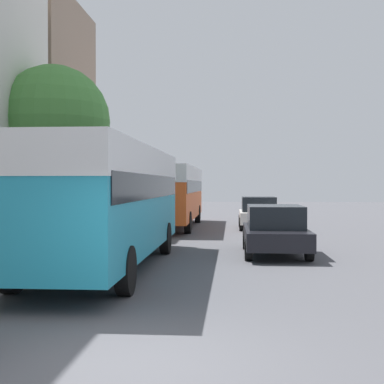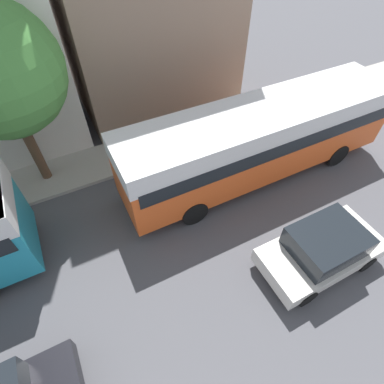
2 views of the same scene
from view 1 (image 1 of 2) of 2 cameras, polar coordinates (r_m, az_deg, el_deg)
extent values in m
plane|color=#515156|center=(7.05, -7.88, -17.58)|extent=(120.00, 120.00, 0.00)
cube|color=gray|center=(28.16, -18.54, 7.70)|extent=(6.45, 7.37, 11.20)
cube|color=teal|center=(14.08, -9.20, -0.77)|extent=(2.54, 10.28, 2.66)
cube|color=white|center=(14.08, -9.21, 3.02)|extent=(2.56, 10.33, 0.80)
cube|color=black|center=(14.07, -9.20, 0.58)|extent=(2.59, 9.86, 0.59)
cylinder|color=black|center=(17.53, -10.47, -4.81)|extent=(0.28, 1.00, 1.00)
cylinder|color=black|center=(17.09, -2.85, -4.95)|extent=(0.28, 1.00, 1.00)
cylinder|color=black|center=(11.53, -18.65, -7.81)|extent=(0.28, 1.00, 1.00)
cylinder|color=black|center=(10.85, -7.09, -8.32)|extent=(0.28, 1.00, 1.00)
cube|color=#EA5B23|center=(27.41, -2.17, -0.06)|extent=(2.42, 10.92, 2.57)
cube|color=white|center=(27.41, -2.17, 1.82)|extent=(2.45, 10.98, 0.77)
cube|color=black|center=(27.40, -2.17, 0.61)|extent=(2.47, 10.49, 0.57)
cylinder|color=black|center=(30.95, -3.51, -2.34)|extent=(0.28, 1.00, 1.00)
cylinder|color=black|center=(30.73, 0.61, -2.36)|extent=(0.28, 1.00, 1.00)
cylinder|color=black|center=(24.27, -5.69, -3.22)|extent=(0.28, 1.00, 1.00)
cylinder|color=black|center=(23.99, -0.43, -3.27)|extent=(0.28, 1.00, 1.00)
cube|color=silver|center=(26.68, 7.11, -2.65)|extent=(1.86, 3.88, 0.56)
cube|color=black|center=(26.64, 7.11, -1.28)|extent=(1.63, 2.14, 0.72)
cylinder|color=black|center=(27.87, 5.23, -3.07)|extent=(0.22, 0.64, 0.64)
cylinder|color=black|center=(27.95, 8.73, -3.06)|extent=(0.22, 0.64, 0.64)
cylinder|color=black|center=(25.47, 5.32, -3.44)|extent=(0.22, 0.64, 0.64)
cylinder|color=black|center=(25.55, 9.15, -3.43)|extent=(0.22, 0.64, 0.64)
cube|color=black|center=(17.08, 8.85, -4.67)|extent=(1.90, 4.40, 0.53)
cube|color=black|center=(17.03, 8.85, -2.61)|extent=(1.67, 2.42, 0.70)
cylinder|color=black|center=(18.42, 5.79, -5.09)|extent=(0.22, 0.64, 0.64)
cylinder|color=black|center=(18.54, 11.21, -5.06)|extent=(0.22, 0.64, 0.64)
cylinder|color=black|center=(15.71, 6.05, -6.12)|extent=(0.22, 0.64, 0.64)
cylinder|color=black|center=(15.86, 12.40, -6.07)|extent=(0.22, 0.64, 0.64)
cylinder|color=brown|center=(20.60, -14.47, -0.94)|extent=(0.36, 0.36, 2.88)
sphere|color=#47893D|center=(20.72, -14.50, 7.36)|extent=(4.14, 4.14, 4.14)
camera|label=2|loc=(22.16, 14.70, 18.09)|focal=28.00mm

